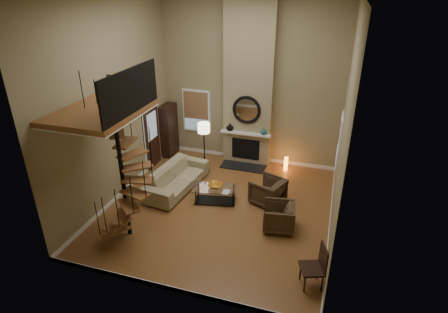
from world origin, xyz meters
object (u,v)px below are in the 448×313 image
(armchair_far, at_px, (282,217))
(coffee_table, at_px, (215,193))
(floor_lamp, at_px, (204,132))
(armchair_near, at_px, (270,192))
(sofa, at_px, (177,177))
(accent_lamp, at_px, (286,164))
(hutch, at_px, (169,130))
(side_chair, at_px, (317,265))

(armchair_far, height_order, coffee_table, armchair_far)
(floor_lamp, bearing_deg, armchair_near, -27.34)
(sofa, xyz_separation_m, armchair_near, (2.85, 0.05, -0.04))
(accent_lamp, bearing_deg, sofa, -143.89)
(hutch, height_order, accent_lamp, hutch)
(sofa, bearing_deg, hutch, 36.56)
(hutch, xyz_separation_m, side_chair, (5.61, -4.97, -0.42))
(armchair_near, height_order, accent_lamp, armchair_near)
(armchair_near, xyz_separation_m, coffee_table, (-1.51, -0.38, -0.07))
(armchair_far, bearing_deg, coffee_table, -118.16)
(hutch, relative_size, armchair_far, 2.31)
(floor_lamp, distance_m, accent_lamp, 2.93)
(armchair_near, bearing_deg, accent_lamp, -162.32)
(coffee_table, bearing_deg, floor_lamp, 119.18)
(floor_lamp, height_order, accent_lamp, floor_lamp)
(coffee_table, bearing_deg, armchair_far, -19.59)
(coffee_table, xyz_separation_m, accent_lamp, (1.64, 2.50, -0.03))
(hutch, distance_m, floor_lamp, 1.95)
(armchair_far, bearing_deg, armchair_near, -163.75)
(sofa, xyz_separation_m, accent_lamp, (2.97, 2.17, -0.15))
(accent_lamp, distance_m, side_chair, 5.14)
(accent_lamp, bearing_deg, hutch, 179.57)
(armchair_far, distance_m, accent_lamp, 3.25)
(armchair_far, distance_m, side_chair, 2.00)
(accent_lamp, bearing_deg, side_chair, -74.34)
(sofa, height_order, accent_lamp, sofa)
(sofa, relative_size, accent_lamp, 5.23)
(armchair_near, relative_size, coffee_table, 0.63)
(coffee_table, bearing_deg, hutch, 135.60)
(sofa, height_order, armchair_near, sofa)
(armchair_far, xyz_separation_m, side_chair, (1.00, -1.72, 0.17))
(coffee_table, bearing_deg, armchair_near, 14.22)
(sofa, height_order, floor_lamp, floor_lamp)
(sofa, relative_size, side_chair, 2.45)
(armchair_far, bearing_deg, accent_lamp, 178.27)
(armchair_near, xyz_separation_m, side_chair, (1.51, -2.82, 0.17))
(hutch, height_order, sofa, hutch)
(floor_lamp, xyz_separation_m, accent_lamp, (2.55, 0.86, -1.16))
(sofa, height_order, side_chair, side_chair)
(hutch, distance_m, armchair_far, 5.67)
(sofa, bearing_deg, armchair_far, -100.58)
(armchair_near, distance_m, floor_lamp, 2.93)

